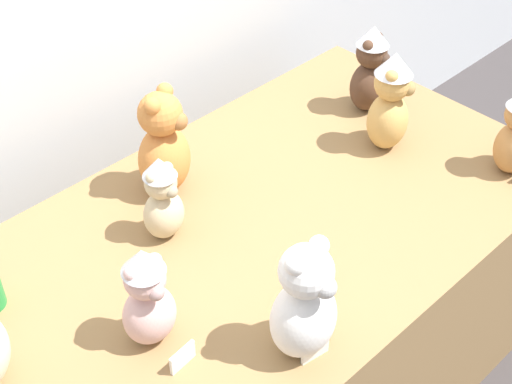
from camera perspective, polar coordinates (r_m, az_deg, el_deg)
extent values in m
cube|color=olive|center=(2.23, 0.00, -9.74)|extent=(1.73, 0.95, 0.75)
ellipsoid|color=#B27A42|center=(2.22, 18.74, 3.17)|extent=(0.16, 0.15, 0.15)
ellipsoid|color=#CCB78E|center=(1.91, -6.95, -1.65)|extent=(0.12, 0.10, 0.14)
sphere|color=#CCB78E|center=(1.85, -7.19, 0.68)|extent=(0.08, 0.08, 0.08)
sphere|color=#CCB78E|center=(1.81, -7.84, 1.06)|extent=(0.03, 0.03, 0.03)
sphere|color=#CCB78E|center=(1.84, -6.72, 1.83)|extent=(0.03, 0.03, 0.03)
sphere|color=#9D8E71|center=(1.83, -6.41, 0.06)|extent=(0.03, 0.03, 0.03)
cone|color=silver|center=(1.82, -7.32, 1.87)|extent=(0.09, 0.09, 0.05)
ellipsoid|color=#D17F3D|center=(2.04, -6.90, 2.48)|extent=(0.20, 0.19, 0.20)
sphere|color=#D17F3D|center=(1.95, -7.23, 5.86)|extent=(0.12, 0.12, 0.12)
sphere|color=#D17F3D|center=(1.90, -7.82, 6.41)|extent=(0.04, 0.04, 0.04)
sphere|color=#D17F3D|center=(1.95, -6.88, 7.55)|extent=(0.04, 0.04, 0.04)
sphere|color=#A06536|center=(1.94, -5.87, 5.33)|extent=(0.05, 0.05, 0.05)
ellipsoid|color=white|center=(1.63, 3.59, -9.44)|extent=(0.16, 0.14, 0.19)
sphere|color=white|center=(1.52, 3.81, -5.96)|extent=(0.12, 0.12, 0.12)
sphere|color=white|center=(1.47, 2.98, -5.49)|extent=(0.04, 0.04, 0.04)
sphere|color=white|center=(1.51, 4.76, -4.05)|extent=(0.04, 0.04, 0.04)
sphere|color=#B4B3AF|center=(1.51, 5.23, -7.14)|extent=(0.05, 0.05, 0.05)
ellipsoid|color=beige|center=(1.67, -8.01, -9.11)|extent=(0.13, 0.11, 0.15)
sphere|color=beige|center=(1.59, -8.37, -6.50)|extent=(0.09, 0.09, 0.09)
sphere|color=beige|center=(1.56, -9.35, -6.09)|extent=(0.03, 0.03, 0.03)
sphere|color=beige|center=(1.58, -7.65, -5.15)|extent=(0.03, 0.03, 0.03)
sphere|color=#A88783|center=(1.58, -7.56, -7.49)|extent=(0.04, 0.04, 0.04)
cone|color=silver|center=(1.55, -8.56, -5.13)|extent=(0.09, 0.09, 0.06)
ellipsoid|color=tan|center=(2.22, 9.86, 5.31)|extent=(0.18, 0.17, 0.17)
sphere|color=tan|center=(2.15, 10.23, 8.07)|extent=(0.10, 0.10, 0.10)
sphere|color=tan|center=(2.10, 10.21, 8.56)|extent=(0.04, 0.04, 0.04)
sphere|color=tan|center=(2.16, 10.51, 9.40)|extent=(0.04, 0.04, 0.04)
sphere|color=olive|center=(2.15, 11.35, 7.64)|extent=(0.04, 0.04, 0.04)
cone|color=silver|center=(2.12, 10.43, 9.48)|extent=(0.11, 0.11, 0.07)
ellipsoid|color=#4C3323|center=(2.38, 8.43, 7.89)|extent=(0.15, 0.13, 0.16)
sphere|color=#4C3323|center=(2.32, 8.70, 10.32)|extent=(0.09, 0.09, 0.09)
sphere|color=#4C3323|center=(2.28, 8.47, 10.82)|extent=(0.04, 0.04, 0.04)
sphere|color=#4C3323|center=(2.32, 9.12, 11.40)|extent=(0.04, 0.04, 0.04)
sphere|color=#412E23|center=(2.31, 9.59, 9.84)|extent=(0.04, 0.04, 0.04)
cone|color=silver|center=(2.29, 8.85, 11.55)|extent=(0.10, 0.10, 0.06)
cube|color=white|center=(1.66, -5.55, -12.28)|extent=(0.07, 0.02, 0.05)
cube|color=white|center=(1.67, 4.48, -11.75)|extent=(0.07, 0.02, 0.05)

